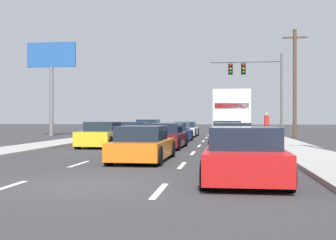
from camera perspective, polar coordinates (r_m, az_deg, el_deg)
ground_plane at (r=34.76m, az=2.19°, el=-2.24°), size 140.00×140.00×0.00m
sidewalk_right at (r=29.82m, az=13.66°, el=-2.52°), size 2.28×80.00×0.14m
sidewalk_left at (r=31.09m, az=-10.46°, el=-2.41°), size 2.28×80.00×0.14m
lane_markings at (r=34.28m, az=2.12°, el=-2.26°), size 3.54×62.00×0.01m
car_green at (r=37.40m, az=-2.55°, el=-1.09°), size 2.11×4.11×1.38m
car_gray at (r=31.22m, az=-4.30°, el=-1.46°), size 1.97×4.34×1.24m
car_yellow at (r=23.36m, az=-8.42°, el=-2.00°), size 1.89×4.15×1.32m
car_white at (r=36.29m, az=2.29°, el=-1.26°), size 1.97×4.44×1.21m
car_blue at (r=28.48m, az=0.94°, el=-1.67°), size 2.07×4.72×1.21m
car_maroon at (r=22.14m, az=-0.41°, el=-2.18°), size 2.00×4.13×1.26m
car_orange at (r=15.67m, az=-3.24°, el=-3.22°), size 1.88×4.37×1.24m
box_truck at (r=33.46m, az=8.25°, el=1.06°), size 2.84×8.74×3.43m
car_black at (r=25.52m, az=7.69°, el=-1.76°), size 1.96×4.35×1.35m
car_tan at (r=19.27m, az=8.33°, el=-2.49°), size 2.01×4.41×1.31m
car_red at (r=11.04m, az=9.74°, el=-4.57°), size 1.97×4.63×1.30m
traffic_signal_mast at (r=40.69m, az=10.82°, el=5.55°), size 6.38×0.69×7.27m
utility_pole_mid at (r=34.27m, az=15.97°, el=4.71°), size 1.80×0.28×8.09m
roadside_billboard at (r=38.58m, az=-14.77°, el=6.37°), size 4.18×0.36×7.84m
pedestrian_near_corner at (r=34.74m, az=12.55°, el=-0.56°), size 0.38×0.38×1.77m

